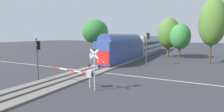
# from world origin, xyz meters

# --- Properties ---
(ground_plane) EXTENTS (220.00, 220.00, 0.00)m
(ground_plane) POSITION_xyz_m (0.00, 0.00, 0.00)
(ground_plane) COLOR #333338
(road_centre_stripe) EXTENTS (44.00, 0.20, 0.01)m
(road_centre_stripe) POSITION_xyz_m (0.00, 0.00, 0.00)
(road_centre_stripe) COLOR beige
(road_centre_stripe) RESTS_ON ground
(railway_track) EXTENTS (4.40, 80.00, 0.32)m
(railway_track) POSITION_xyz_m (0.00, 0.00, 0.10)
(railway_track) COLOR slate
(railway_track) RESTS_ON ground
(commuter_train) EXTENTS (3.04, 40.86, 5.16)m
(commuter_train) POSITION_xyz_m (0.00, 21.88, 2.78)
(commuter_train) COLOR #384C93
(commuter_train) RESTS_ON railway_track
(crossing_gate_near) EXTENTS (5.48, 0.40, 1.80)m
(crossing_gate_near) POSITION_xyz_m (3.87, -6.76, 1.42)
(crossing_gate_near) COLOR #B7B7BC
(crossing_gate_near) RESTS_ON ground
(crossing_signal_mast) EXTENTS (1.36, 0.44, 4.10)m
(crossing_signal_mast) POSITION_xyz_m (5.25, -7.21, 2.50)
(crossing_signal_mast) COLOR #B2B2B7
(crossing_signal_mast) RESTS_ON ground
(crossing_gate_far) EXTENTS (6.09, 0.40, 1.80)m
(crossing_gate_far) POSITION_xyz_m (-3.73, 6.76, 1.41)
(crossing_gate_far) COLOR #B7B7BC
(crossing_gate_far) RESTS_ON ground
(traffic_signal_median) EXTENTS (0.53, 0.38, 4.93)m
(traffic_signal_median) POSITION_xyz_m (-2.41, -7.14, 3.31)
(traffic_signal_median) COLOR #4C4C51
(traffic_signal_median) RESTS_ON ground
(traffic_signal_far_side) EXTENTS (0.53, 0.38, 5.88)m
(traffic_signal_far_side) POSITION_xyz_m (5.93, 8.50, 3.93)
(traffic_signal_far_side) COLOR #4C4C51
(traffic_signal_far_side) RESTS_ON ground
(elm_centre_background) EXTENTS (5.06, 5.06, 9.34)m
(elm_centre_background) POSITION_xyz_m (7.10, 22.68, 5.68)
(elm_centre_background) COLOR brown
(elm_centre_background) RESTS_ON ground
(pine_left_background) EXTENTS (7.36, 7.36, 9.50)m
(pine_left_background) POSITION_xyz_m (-12.69, 21.22, 6.17)
(pine_left_background) COLOR #4C3828
(pine_left_background) RESTS_ON ground
(oak_far_right) EXTENTS (4.50, 4.50, 7.75)m
(oak_far_right) POSITION_xyz_m (9.86, 20.94, 4.89)
(oak_far_right) COLOR #4C3828
(oak_far_right) RESTS_ON ground
(maple_right_background) EXTENTS (4.64, 4.64, 11.92)m
(maple_right_background) POSITION_xyz_m (15.72, 16.05, 7.59)
(maple_right_background) COLOR #4C3828
(maple_right_background) RESTS_ON ground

